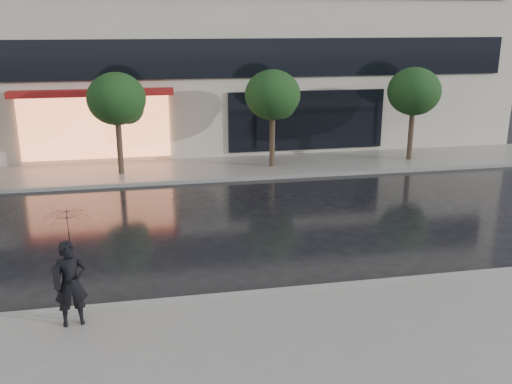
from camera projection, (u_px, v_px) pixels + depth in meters
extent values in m
plane|color=black|center=(241.00, 279.00, 13.35)|extent=(120.00, 120.00, 0.00)
cube|color=slate|center=(271.00, 353.00, 10.28)|extent=(60.00, 4.50, 0.12)
cube|color=slate|center=(198.00, 169.00, 22.96)|extent=(60.00, 3.50, 0.12)
cube|color=gray|center=(248.00, 296.00, 12.39)|extent=(60.00, 0.25, 0.14)
cube|color=gray|center=(203.00, 180.00, 21.31)|extent=(60.00, 0.25, 0.14)
cube|color=black|center=(191.00, 59.00, 23.32)|extent=(28.00, 0.12, 1.60)
cube|color=#FF8C59|center=(96.00, 128.00, 23.34)|extent=(6.00, 0.10, 2.60)
cube|color=maroon|center=(92.00, 93.00, 22.61)|extent=(6.40, 0.70, 0.25)
cube|color=black|center=(307.00, 120.00, 25.02)|extent=(7.00, 0.10, 2.60)
cylinder|color=#33261C|center=(120.00, 148.00, 21.87)|extent=(0.22, 0.22, 2.20)
ellipsoid|color=black|center=(116.00, 99.00, 21.32)|extent=(2.20, 2.20, 1.98)
sphere|color=black|center=(128.00, 108.00, 21.70)|extent=(1.20, 1.20, 1.20)
cylinder|color=#33261C|center=(272.00, 142.00, 22.98)|extent=(0.22, 0.22, 2.20)
ellipsoid|color=black|center=(273.00, 95.00, 22.43)|extent=(2.20, 2.20, 1.98)
sphere|color=black|center=(281.00, 104.00, 22.80)|extent=(1.20, 1.20, 1.20)
cylinder|color=#33261C|center=(410.00, 137.00, 24.08)|extent=(0.22, 0.22, 2.20)
ellipsoid|color=black|center=(414.00, 91.00, 23.54)|extent=(2.20, 2.20, 1.98)
sphere|color=black|center=(420.00, 100.00, 23.91)|extent=(1.20, 1.20, 1.20)
imported|color=black|center=(71.00, 284.00, 10.91)|extent=(0.69, 0.52, 1.71)
imported|color=#380A16|center=(68.00, 230.00, 10.62)|extent=(1.04, 1.06, 0.81)
cylinder|color=black|center=(71.00, 253.00, 10.75)|extent=(0.02, 0.02, 0.86)
cube|color=black|center=(56.00, 277.00, 10.71)|extent=(0.17, 0.34, 0.36)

